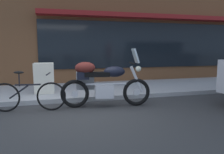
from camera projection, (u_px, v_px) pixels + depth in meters
name	position (u px, v px, depth m)	size (l,w,h in m)	color
ground_plane	(78.00, 114.00, 4.83)	(80.00, 80.00, 0.00)	#333333
storefront_building	(205.00, 10.00, 9.65)	(20.02, 0.90, 6.34)	brown
touring_motorcycle	(101.00, 82.00, 5.35)	(2.18, 0.83, 1.42)	black
parked_bicycle	(28.00, 95.00, 4.98)	(1.66, 0.48, 0.92)	black
sandwich_board_sign	(44.00, 79.00, 6.26)	(0.55, 0.40, 0.89)	silver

